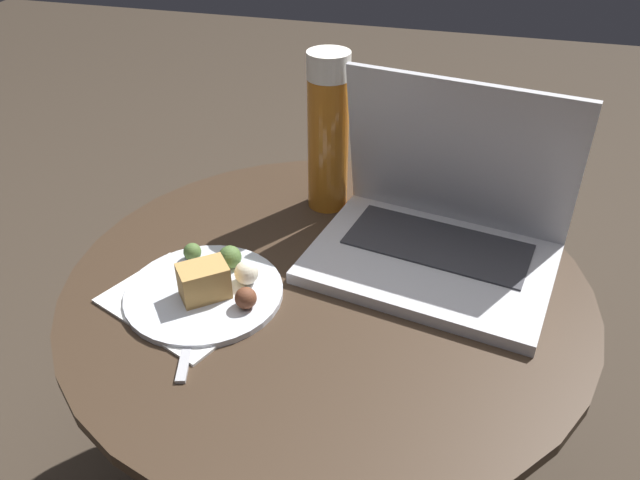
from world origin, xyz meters
name	(u,v)px	position (x,y,z in m)	size (l,w,h in m)	color
table	(326,346)	(0.00, 0.00, 0.35)	(0.73, 0.73, 0.48)	#515156
napkin	(180,303)	(-0.17, -0.10, 0.49)	(0.23, 0.20, 0.00)	white
laptop	(440,226)	(0.14, 0.10, 0.54)	(0.38, 0.30, 0.25)	silver
beer_glass	(328,133)	(-0.05, 0.20, 0.61)	(0.07, 0.07, 0.26)	#C6701E
snack_plate	(209,286)	(-0.15, -0.07, 0.50)	(0.21, 0.21, 0.06)	silver
fork	(192,325)	(-0.14, -0.14, 0.49)	(0.07, 0.17, 0.01)	#B2B2B7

